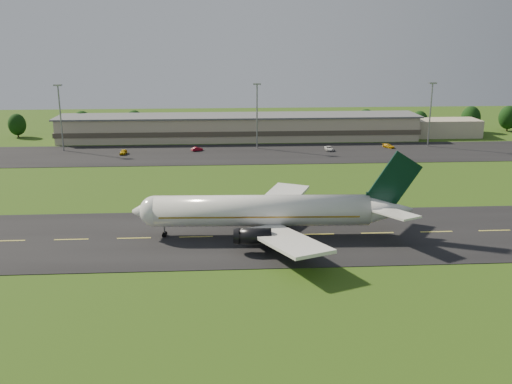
{
  "coord_description": "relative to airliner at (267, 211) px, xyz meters",
  "views": [
    {
      "loc": [
        -6.16,
        -96.54,
        35.46
      ],
      "look_at": [
        0.26,
        8.0,
        6.0
      ],
      "focal_mm": 40.0,
      "sensor_mm": 36.0,
      "label": 1
    }
  ],
  "objects": [
    {
      "name": "apron",
      "position": [
        -1.68,
        72.03,
        -4.61
      ],
      "size": [
        260.0,
        30.0,
        0.1
      ],
      "primitive_type": "cube",
      "color": "black",
      "rests_on": "ground"
    },
    {
      "name": "service_vehicle_a",
      "position": [
        -37.3,
        73.21,
        -3.85
      ],
      "size": [
        1.93,
        4.28,
        1.43
      ],
      "primitive_type": "imported",
      "rotation": [
        0.0,
        0.0,
        -0.06
      ],
      "color": "gold",
      "rests_on": "apron"
    },
    {
      "name": "tree_line",
      "position": [
        33.34,
        105.99,
        0.17
      ],
      "size": [
        200.22,
        8.98,
        9.47
      ],
      "color": "black",
      "rests_on": "ground"
    },
    {
      "name": "terminal",
      "position": [
        4.72,
        96.22,
        -0.67
      ],
      "size": [
        145.0,
        16.0,
        8.4
      ],
      "color": "#B7A98C",
      "rests_on": "ground"
    },
    {
      "name": "service_vehicle_d",
      "position": [
        44.99,
        77.98,
        -3.96
      ],
      "size": [
        3.75,
        4.32,
        1.19
      ],
      "primitive_type": "imported",
      "rotation": [
        0.0,
        0.0,
        0.62
      ],
      "color": "#DBA00C",
      "rests_on": "apron"
    },
    {
      "name": "taxiway",
      "position": [
        -1.68,
        0.03,
        -4.61
      ],
      "size": [
        220.0,
        30.0,
        0.1
      ],
      "primitive_type": "cube",
      "color": "black",
      "rests_on": "ground"
    },
    {
      "name": "light_mast_west",
      "position": [
        -56.68,
        80.03,
        8.08
      ],
      "size": [
        2.4,
        1.2,
        20.35
      ],
      "color": "gray",
      "rests_on": "ground"
    },
    {
      "name": "service_vehicle_c",
      "position": [
        25.36,
        75.03,
        -3.91
      ],
      "size": [
        2.28,
        4.76,
        1.31
      ],
      "primitive_type": "imported",
      "rotation": [
        0.0,
        0.0,
        0.02
      ],
      "color": "silver",
      "rests_on": "apron"
    },
    {
      "name": "service_vehicle_b",
      "position": [
        -15.42,
        76.94,
        -3.97
      ],
      "size": [
        3.76,
        2.78,
        1.18
      ],
      "primitive_type": "imported",
      "rotation": [
        0.0,
        0.0,
        2.06
      ],
      "color": "maroon",
      "rests_on": "apron"
    },
    {
      "name": "light_mast_centre",
      "position": [
        3.32,
        80.03,
        8.08
      ],
      "size": [
        2.4,
        1.2,
        20.35
      ],
      "color": "gray",
      "rests_on": "ground"
    },
    {
      "name": "ground",
      "position": [
        -1.68,
        0.03,
        -4.66
      ],
      "size": [
        360.0,
        360.0,
        0.0
      ],
      "primitive_type": "plane",
      "color": "#294912",
      "rests_on": "ground"
    },
    {
      "name": "airliner",
      "position": [
        0.0,
        0.0,
        0.0
      ],
      "size": [
        51.29,
        42.15,
        15.57
      ],
      "rotation": [
        0.0,
        0.0,
        -0.04
      ],
      "color": "white",
      "rests_on": "ground"
    },
    {
      "name": "light_mast_east",
      "position": [
        58.32,
        80.03,
        8.08
      ],
      "size": [
        2.4,
        1.2,
        20.35
      ],
      "color": "gray",
      "rests_on": "ground"
    }
  ]
}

